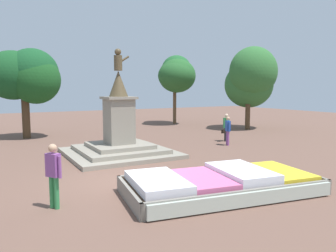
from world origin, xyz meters
name	(u,v)px	position (x,y,z in m)	size (l,w,h in m)	color
ground_plane	(123,181)	(0.00, 0.00, 0.00)	(74.88, 74.88, 0.00)	brown
flower_planter	(221,184)	(2.18, -2.73, 0.30)	(6.43, 3.77, 0.71)	#38281C
statue_monument	(119,137)	(1.58, 4.44, 0.91)	(4.95, 4.95, 5.14)	gray
pedestrian_with_handbag	(226,126)	(8.85, 5.17, 0.97)	(0.72, 0.33, 1.71)	black
pedestrian_near_planter	(53,171)	(-2.59, -1.54, 1.04)	(0.39, 0.50, 1.78)	#338C4C
pedestrian_crossing_plaza	(228,129)	(8.02, 3.99, 0.96)	(0.35, 0.53, 1.66)	#8C4C99
park_tree_behind_statue	(27,76)	(-1.60, 12.54, 4.06)	(4.58, 3.57, 5.86)	#4C3823
park_tree_far_right	(251,79)	(14.70, 9.29, 4.05)	(4.27, 4.52, 6.54)	#4C3823
park_tree_street_side	(177,74)	(11.29, 15.22, 4.54)	(3.74, 4.30, 6.34)	brown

